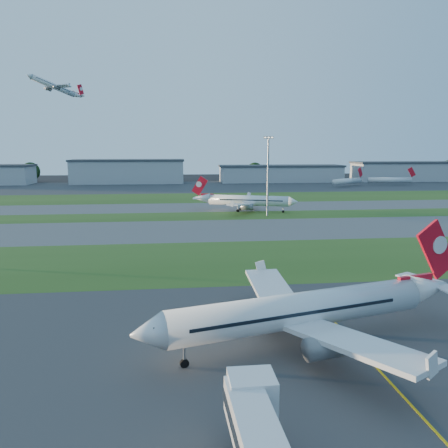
{
  "coord_description": "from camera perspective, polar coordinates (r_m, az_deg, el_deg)",
  "views": [
    {
      "loc": [
        -14.75,
        -31.61,
        21.77
      ],
      "look_at": [
        -5.34,
        53.65,
        7.0
      ],
      "focal_mm": 35.0,
      "sensor_mm": 36.0,
      "label": 1
    }
  ],
  "objects": [
    {
      "name": "grass_strip_a",
      "position": [
        87.64,
        3.6,
        -4.63
      ],
      "size": [
        300.0,
        34.0,
        0.01
      ],
      "primitive_type": "cube",
      "color": "#2B4B19",
      "rests_on": "ground"
    },
    {
      "name": "tree_west",
      "position": [
        316.63,
        -23.95,
        6.29
      ],
      "size": [
        12.1,
        12.1,
        13.2
      ],
      "color": "black",
      "rests_on": "ground"
    },
    {
      "name": "hangar_west",
      "position": [
        288.54,
        -12.4,
        6.74
      ],
      "size": [
        71.4,
        23.0,
        15.2
      ],
      "color": "#929599",
      "rests_on": "ground"
    },
    {
      "name": "mini_jet_near",
      "position": [
        266.73,
        15.83,
        5.43
      ],
      "size": [
        24.73,
        17.35,
        9.48
      ],
      "rotation": [
        0.0,
        0.0,
        0.59
      ],
      "color": "silver",
      "rests_on": "ground"
    },
    {
      "name": "taxiway_a",
      "position": [
        119.53,
        0.89,
        -0.72
      ],
      "size": [
        300.0,
        32.0,
        0.01
      ],
      "primitive_type": "cube",
      "color": "#515154",
      "rests_on": "ground"
    },
    {
      "name": "hangar_far_east",
      "position": [
        333.45,
        24.47,
        6.3
      ],
      "size": [
        96.9,
        23.0,
        13.2
      ],
      "color": "#929599",
      "rests_on": "ground"
    },
    {
      "name": "airliner_departing",
      "position": [
        265.69,
        -21.32,
        16.42
      ],
      "size": [
        23.93,
        21.78,
        9.58
      ],
      "rotation": [
        0.0,
        0.0,
        0.73
      ],
      "color": "silver"
    },
    {
      "name": "airliner_parked",
      "position": [
        49.86,
        10.2,
        -11.08
      ],
      "size": [
        37.15,
        31.17,
        11.83
      ],
      "rotation": [
        0.0,
        0.0,
        0.26
      ],
      "color": "silver",
      "rests_on": "ground"
    },
    {
      "name": "taxiway_b",
      "position": [
        165.7,
        -1.14,
        2.22
      ],
      "size": [
        300.0,
        26.0,
        0.01
      ],
      "primitive_type": "cube",
      "color": "#515154",
      "rests_on": "ground"
    },
    {
      "name": "ground",
      "position": [
        41.12,
        17.16,
        -22.67
      ],
      "size": [
        700.0,
        700.0,
        0.0
      ],
      "primitive_type": "plane",
      "color": "black",
      "rests_on": "ground"
    },
    {
      "name": "grass_strip_b",
      "position": [
        144.03,
        -0.35,
        1.08
      ],
      "size": [
        300.0,
        18.0,
        0.01
      ],
      "primitive_type": "cube",
      "color": "#2B4B19",
      "rests_on": "ground"
    },
    {
      "name": "light_mast_centre",
      "position": [
        142.91,
        5.76,
        6.93
      ],
      "size": [
        3.2,
        0.7,
        25.8
      ],
      "color": "gray",
      "rests_on": "ground"
    },
    {
      "name": "grass_strip_c",
      "position": [
        198.36,
        -2.0,
        3.47
      ],
      "size": [
        300.0,
        40.0,
        0.01
      ],
      "primitive_type": "cube",
      "color": "#2B4B19",
      "rests_on": "ground"
    },
    {
      "name": "airliner_taxiing",
      "position": [
        153.67,
        3.1,
        3.06
      ],
      "size": [
        33.49,
        28.34,
        10.93
      ],
      "rotation": [
        0.0,
        0.0,
        2.79
      ],
      "color": "silver",
      "rests_on": "ground"
    },
    {
      "name": "hangar_east",
      "position": [
        295.41,
        7.41,
        6.56
      ],
      "size": [
        81.6,
        23.0,
        11.2
      ],
      "color": "#929599",
      "rests_on": "ground"
    },
    {
      "name": "tree_mid_west",
      "position": [
        298.08,
        -7.35,
        6.63
      ],
      "size": [
        9.9,
        9.9,
        10.8
      ],
      "color": "black",
      "rests_on": "ground"
    },
    {
      "name": "apron_near",
      "position": [
        41.11,
        17.16,
        -22.67
      ],
      "size": [
        300.0,
        70.0,
        0.01
      ],
      "primitive_type": "cube",
      "color": "#333335",
      "rests_on": "ground"
    },
    {
      "name": "apron_far",
      "position": [
        257.95,
        -3.01,
        4.92
      ],
      "size": [
        400.0,
        80.0,
        0.01
      ],
      "primitive_type": "cube",
      "color": "#333335",
      "rests_on": "ground"
    },
    {
      "name": "tree_east",
      "position": [
        325.95,
        17.28,
        6.59
      ],
      "size": [
        10.45,
        10.45,
        11.4
      ],
      "color": "black",
      "rests_on": "ground"
    },
    {
      "name": "yellow_line",
      "position": [
        43.16,
        23.72,
        -21.41
      ],
      "size": [
        0.25,
        60.0,
        0.02
      ],
      "primitive_type": "cube",
      "color": "gold",
      "rests_on": "ground"
    },
    {
      "name": "mini_jet_far",
      "position": [
        284.57,
        20.87,
        5.41
      ],
      "size": [
        28.6,
        6.16,
        9.48
      ],
      "rotation": [
        0.0,
        0.0,
        -0.11
      ],
      "color": "silver",
      "rests_on": "ground"
    },
    {
      "name": "tree_mid_east",
      "position": [
        305.92,
        4.04,
        6.94
      ],
      "size": [
        11.55,
        11.55,
        12.6
      ],
      "color": "black",
      "rests_on": "ground"
    }
  ]
}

